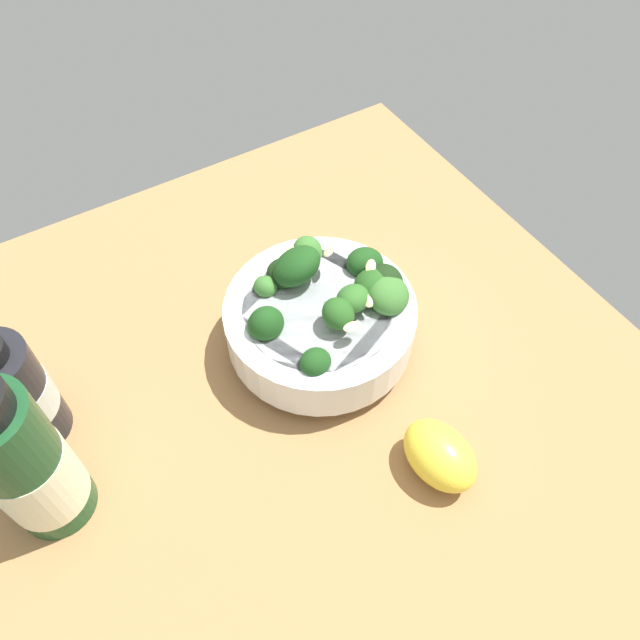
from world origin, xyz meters
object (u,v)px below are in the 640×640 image
Objects in this scene: lemon_wedge at (440,455)px; bowl_of_broccoli at (322,315)px; bottle_short at (25,463)px; bottle_tall at (13,395)px.

bowl_of_broccoli is at bearing 5.10° from lemon_wedge.
bottle_short is (-2.59, 27.96, 3.36)cm from bowl_of_broccoli.
bottle_tall is at bearing 78.92° from bowl_of_broccoli.
bottle_tall reaches higher than lemon_wedge.
bottle_short reaches higher than bowl_of_broccoli.
bottle_tall is at bearing -3.28° from bottle_short.
bowl_of_broccoli is at bearing -84.72° from bottle_short.
bowl_of_broccoli is 2.55× the size of lemon_wedge.
bowl_of_broccoli is 1.44× the size of bottle_tall.
bottle_short is at bearing 64.21° from lemon_wedge.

